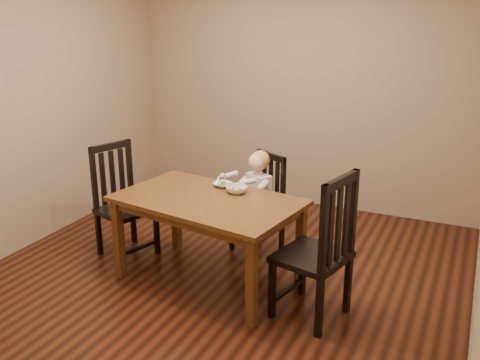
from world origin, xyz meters
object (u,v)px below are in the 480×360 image
at_px(bowl_veg, 237,189).
at_px(chair_child, 261,205).
at_px(dining_table, 208,208).
at_px(chair_right, 319,251).
at_px(bowl_peas, 222,185).
at_px(chair_left, 122,203).
at_px(toddler, 257,192).

bearing_deg(bowl_veg, chair_child, 89.28).
bearing_deg(dining_table, chair_right, -9.36).
height_order(chair_child, chair_right, chair_right).
height_order(bowl_peas, bowl_veg, bowl_veg).
distance_m(chair_left, toddler, 1.25).
xyz_separation_m(toddler, bowl_veg, (0.02, -0.48, 0.18)).
height_order(chair_child, bowl_veg, chair_child).
bearing_deg(bowl_peas, dining_table, -86.02).
bearing_deg(dining_table, bowl_peas, 93.98).
bearing_deg(chair_right, chair_child, 56.07).
height_order(chair_left, bowl_veg, chair_left).
height_order(chair_left, bowl_peas, chair_left).
bearing_deg(chair_right, dining_table, 94.05).
relative_size(chair_child, bowl_veg, 5.15).
bearing_deg(bowl_peas, chair_left, -169.72).
xyz_separation_m(chair_left, bowl_veg, (1.13, 0.08, 0.27)).
bearing_deg(dining_table, chair_child, 77.73).
bearing_deg(chair_right, toddler, 58.16).
height_order(chair_right, bowl_veg, chair_right).
bearing_deg(toddler, chair_child, -90.00).
relative_size(dining_table, chair_left, 1.53).
height_order(chair_right, toddler, chair_right).
distance_m(chair_left, bowl_peas, 1.00).
bearing_deg(chair_right, bowl_peas, 78.24).
bearing_deg(toddler, chair_left, 54.84).
bearing_deg(chair_left, chair_child, 136.40).
bearing_deg(chair_right, chair_left, 94.55).
xyz_separation_m(chair_child, bowl_veg, (-0.01, -0.52, 0.32)).
bearing_deg(bowl_peas, chair_right, -25.17).
xyz_separation_m(chair_right, bowl_peas, (-1.02, 0.48, 0.21)).
xyz_separation_m(chair_child, toddler, (-0.02, -0.04, 0.14)).
distance_m(chair_child, toddler, 0.15).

